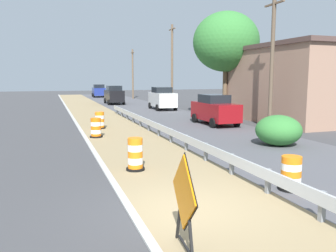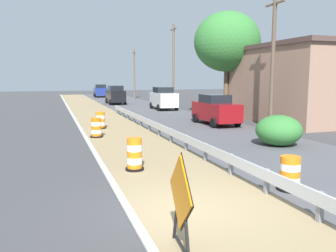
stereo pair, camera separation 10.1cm
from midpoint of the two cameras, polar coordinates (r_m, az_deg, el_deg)
ground_plane at (r=8.60m, az=3.16°, el=-13.76°), size 160.00×160.00×0.00m
median_dirt_strip at (r=8.90m, az=7.97°, el=-13.03°), size 3.97×120.00×0.01m
curb_near_edge at (r=8.24m, az=-5.56°, el=-14.76°), size 0.20×120.00×0.11m
guardrail_median at (r=11.61m, az=10.33°, el=-5.42°), size 0.18×42.19×0.71m
warning_sign_diamond at (r=6.41m, az=2.55°, el=-11.63°), size 0.17×1.49×1.87m
traffic_barrel_nearest at (r=10.53m, az=19.71°, el=-7.61°), size 0.71×0.71×0.98m
traffic_barrel_close at (r=12.03m, az=-5.30°, el=-4.87°), size 0.64×0.64×1.13m
traffic_barrel_mid at (r=18.92m, az=-11.57°, el=-0.41°), size 0.68×0.68×1.05m
traffic_barrel_far at (r=22.16m, az=-10.96°, el=0.81°), size 0.71×0.71×1.05m
car_lead_near_lane at (r=58.30m, az=-11.03°, el=5.73°), size 2.19×4.29×2.08m
car_trailing_near_lane at (r=34.79m, az=-0.68°, el=4.58°), size 2.12×4.29×2.24m
car_lead_far_lane at (r=42.61m, az=-8.59°, el=5.11°), size 2.04×4.56×2.22m
car_mid_far_lane at (r=23.76m, az=7.97°, el=2.69°), size 1.98×4.33×2.04m
roadside_shop_near at (r=27.30m, az=20.32°, el=6.62°), size 6.60×10.64×5.52m
utility_pole_near at (r=22.02m, az=17.01°, el=10.16°), size 0.24×1.80×7.99m
utility_pole_mid at (r=38.30m, az=0.97°, el=10.08°), size 0.24×1.80×8.86m
utility_pole_far at (r=52.97m, az=-5.52°, el=8.67°), size 0.24×1.80×7.39m
bush_roadside at (r=17.11m, az=17.95°, el=-0.68°), size 2.15×2.15×1.44m
tree_roadside at (r=29.22m, az=9.80°, el=13.49°), size 5.35×5.35×8.46m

